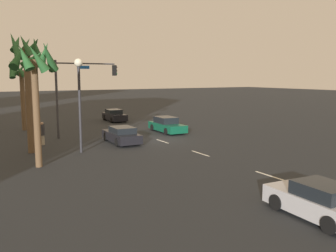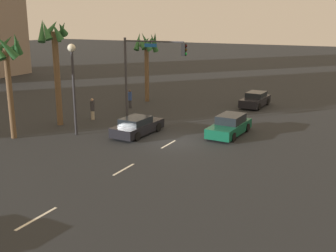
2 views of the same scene
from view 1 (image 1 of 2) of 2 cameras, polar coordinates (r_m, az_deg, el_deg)
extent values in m
plane|color=#232628|center=(30.28, -1.70, -2.18)|extent=(220.00, 220.00, 0.00)
cube|color=silver|center=(20.12, 16.01, -7.65)|extent=(2.34, 0.14, 0.01)
cube|color=silver|center=(25.01, 5.12, -4.34)|extent=(2.06, 0.14, 0.01)
cube|color=silver|center=(29.49, -0.87, -2.43)|extent=(1.99, 0.14, 0.01)
cube|color=#0F5138|center=(34.30, -0.12, -0.14)|extent=(4.73, 1.96, 0.69)
cube|color=black|center=(34.46, -0.34, 0.98)|extent=(2.29, 1.67, 0.59)
cylinder|color=black|center=(33.48, 2.34, -0.66)|extent=(0.65, 0.24, 0.64)
cylinder|color=black|center=(32.66, -0.26, -0.87)|extent=(0.65, 0.24, 0.64)
cylinder|color=black|center=(35.99, 0.01, -0.05)|extent=(0.65, 0.24, 0.64)
cylinder|color=black|center=(35.22, -2.46, -0.23)|extent=(0.65, 0.24, 0.64)
cube|color=black|center=(43.31, -8.45, 1.48)|extent=(4.37, 1.93, 0.72)
cube|color=black|center=(43.49, -8.57, 2.30)|extent=(2.13, 1.63, 0.49)
cylinder|color=black|center=(42.36, -6.79, 1.09)|extent=(0.65, 0.25, 0.64)
cylinder|color=black|center=(41.81, -8.92, 0.96)|extent=(0.65, 0.25, 0.64)
cylinder|color=black|center=(44.85, -8.00, 1.45)|extent=(0.65, 0.25, 0.64)
cylinder|color=black|center=(44.33, -10.02, 1.33)|extent=(0.65, 0.25, 0.64)
cube|color=#B7B7BC|center=(14.97, 22.48, -11.33)|extent=(4.10, 1.94, 0.71)
cube|color=black|center=(14.64, 23.34, -9.31)|extent=(2.00, 1.63, 0.51)
cylinder|color=black|center=(15.26, 16.77, -11.46)|extent=(0.65, 0.25, 0.64)
cylinder|color=black|center=(16.40, 21.00, -10.29)|extent=(0.65, 0.25, 0.64)
cylinder|color=black|center=(13.70, 24.20, -14.09)|extent=(0.65, 0.25, 0.64)
cube|color=black|center=(29.12, -7.38, -1.65)|extent=(4.56, 1.98, 0.68)
cube|color=black|center=(28.78, -7.21, -0.60)|extent=(2.22, 1.68, 0.47)
cylinder|color=black|center=(30.17, -9.82, -1.71)|extent=(0.65, 0.24, 0.64)
cylinder|color=black|center=(30.73, -6.78, -1.48)|extent=(0.65, 0.24, 0.64)
cylinder|color=black|center=(27.57, -8.04, -2.58)|extent=(0.65, 0.24, 0.64)
cylinder|color=black|center=(28.18, -4.75, -2.30)|extent=(0.65, 0.24, 0.64)
cylinder|color=#38383D|center=(31.95, -17.15, 3.99)|extent=(0.20, 0.20, 6.63)
cylinder|color=#38383D|center=(32.68, -12.82, 9.60)|extent=(0.30, 5.30, 0.12)
cube|color=black|center=(33.62, -8.47, 8.68)|extent=(0.33, 0.33, 0.95)
sphere|color=#360503|center=(33.70, -8.20, 9.18)|extent=(0.20, 0.20, 0.20)
sphere|color=#392605|center=(33.70, -8.19, 8.67)|extent=(0.20, 0.20, 0.20)
sphere|color=green|center=(33.69, -8.18, 8.16)|extent=(0.20, 0.20, 0.20)
cube|color=#1959B2|center=(32.58, -13.25, 9.03)|extent=(0.08, 1.10, 0.28)
cylinder|color=#2D2D33|center=(25.52, -13.74, 2.42)|extent=(0.18, 0.18, 5.91)
sphere|color=#F2EACC|center=(25.43, -13.98, 9.69)|extent=(0.56, 0.56, 0.56)
cylinder|color=#B2A58C|center=(29.55, -19.19, -2.13)|extent=(0.32, 0.32, 0.75)
cylinder|color=#333338|center=(29.43, -19.26, -0.62)|extent=(0.43, 0.43, 0.82)
sphere|color=tan|center=(29.36, -19.31, 0.39)|extent=(0.22, 0.22, 0.22)
cylinder|color=#333338|center=(34.83, -20.52, -0.75)|extent=(0.39, 0.39, 0.72)
cylinder|color=#2D478C|center=(34.73, -20.58, 0.48)|extent=(0.51, 0.51, 0.79)
sphere|color=brown|center=(34.68, -20.62, 1.31)|extent=(0.21, 0.21, 0.21)
cylinder|color=brown|center=(26.47, -21.11, 3.70)|extent=(0.46, 0.46, 7.20)
cone|color=#2D6633|center=(27.27, -21.79, 11.34)|extent=(0.59, 1.30, 1.66)
cone|color=#2D6633|center=(26.79, -22.79, 11.92)|extent=(1.33, 1.16, 1.36)
cone|color=#2D6633|center=(25.93, -23.05, 11.65)|extent=(1.35, 1.12, 1.85)
cone|color=#2D6633|center=(25.80, -21.59, 11.77)|extent=(0.77, 1.18, 1.50)
cone|color=#2D6633|center=(26.25, -20.18, 11.57)|extent=(1.18, 1.01, 1.40)
cone|color=#2D6633|center=(26.81, -20.35, 11.91)|extent=(1.42, 0.99, 1.22)
cylinder|color=brown|center=(38.05, -21.95, 3.76)|extent=(0.42, 0.42, 5.86)
cone|color=#2D6633|center=(38.61, -22.27, 8.19)|extent=(0.62, 1.18, 1.37)
cone|color=#2D6633|center=(38.38, -22.92, 8.10)|extent=(1.28, 1.32, 1.30)
cone|color=#2D6633|center=(37.79, -23.55, 8.24)|extent=(1.39, 0.67, 1.87)
cone|color=#2D6633|center=(37.36, -22.33, 8.08)|extent=(0.89, 1.33, 1.31)
cone|color=#2D6633|center=(37.25, -21.33, 8.41)|extent=(1.13, 1.42, 1.90)
cone|color=#2D6633|center=(37.96, -20.79, 8.27)|extent=(1.32, 0.77, 1.90)
cone|color=#2D6633|center=(38.56, -21.30, 8.52)|extent=(1.37, 1.21, 1.73)
cylinder|color=brown|center=(22.13, -20.07, 1.76)|extent=(0.38, 0.38, 6.23)
cone|color=#235628|center=(22.75, -20.62, 9.85)|extent=(0.67, 1.50, 1.33)
cone|color=#235628|center=(22.40, -22.57, 10.09)|extent=(1.70, 1.37, 1.61)
cone|color=#235628|center=(21.47, -21.76, 10.10)|extent=(1.26, 1.20, 1.58)
cone|color=#235628|center=(21.28, -19.91, 10.03)|extent=(0.68, 1.35, 1.64)
cone|color=#235628|center=(21.62, -18.34, 10.39)|extent=(1.56, 1.40, 1.78)
cone|color=#235628|center=(22.56, -19.02, 10.57)|extent=(1.31, 1.10, 1.60)
camera|label=2|loc=(26.52, 56.98, 10.56)|focal=44.35mm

